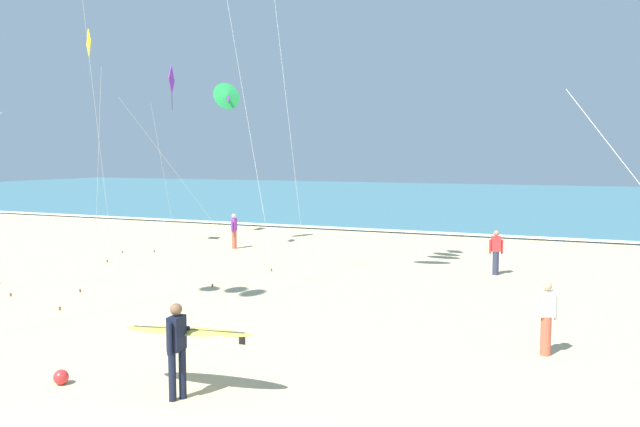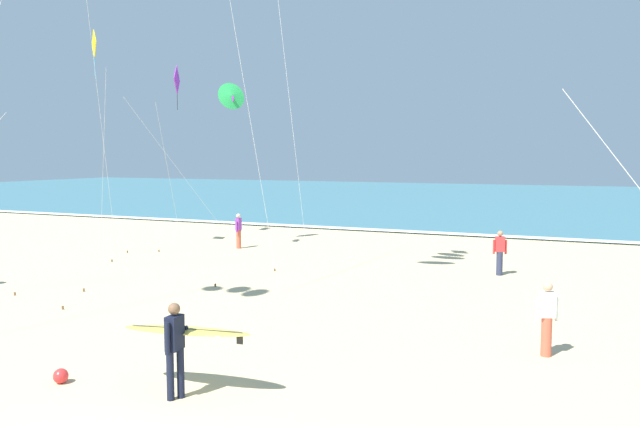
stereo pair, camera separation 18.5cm
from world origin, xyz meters
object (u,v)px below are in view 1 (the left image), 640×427
surfer_trailing (182,338)px  bystander_red_top (496,252)px  beach_ball (61,377)px  kite_diamond_golden_mid (89,51)px  bystander_purple_top (234,231)px  kite_delta_emerald_outer (227,96)px  kite_diamond_violet_extra (171,84)px  bystander_white_top (546,318)px

surfer_trailing → bystander_red_top: 14.32m
surfer_trailing → beach_ball: (-2.41, -0.43, -0.91)m
surfer_trailing → beach_ball: bearing=-169.9°
kite_diamond_golden_mid → bystander_purple_top: kite_diamond_golden_mid is taller
kite_delta_emerald_outer → bystander_purple_top: 6.25m
surfer_trailing → kite_diamond_golden_mid: (-13.37, 12.39, 7.60)m
bystander_purple_top → beach_ball: bearing=-69.8°
kite_diamond_violet_extra → beach_ball: size_ratio=31.09×
surfer_trailing → kite_diamond_violet_extra: kite_diamond_violet_extra is taller
kite_diamond_violet_extra → bystander_purple_top: kite_diamond_violet_extra is taller
kite_diamond_violet_extra → bystander_red_top: 18.18m
kite_diamond_golden_mid → bystander_white_top: size_ratio=6.03×
surfer_trailing → kite_diamond_violet_extra: bearing=126.5°
kite_diamond_golden_mid → beach_ball: size_ratio=34.25×
kite_delta_emerald_outer → bystander_white_top: 19.88m
kite_diamond_violet_extra → bystander_white_top: kite_diamond_violet_extra is taller
surfer_trailing → kite_diamond_violet_extra: 22.79m
kite_delta_emerald_outer → bystander_white_top: kite_delta_emerald_outer is taller
kite_delta_emerald_outer → bystander_red_top: size_ratio=4.79×
kite_diamond_violet_extra → bystander_red_top: size_ratio=5.47×
kite_diamond_golden_mid → beach_ball: bearing=-49.5°
surfer_trailing → beach_ball: 2.61m
kite_diamond_golden_mid → bystander_white_top: bearing=-21.3°
kite_diamond_golden_mid → beach_ball: 18.89m
kite_diamond_violet_extra → bystander_white_top: (18.66, -12.57, -6.96)m
kite_diamond_violet_extra → beach_ball: 22.16m
surfer_trailing → bystander_white_top: surfer_trailing is taller
bystander_red_top → beach_ball: 15.49m
bystander_white_top → beach_ball: size_ratio=5.68×
kite_delta_emerald_outer → kite_diamond_violet_extra: kite_diamond_violet_extra is taller
bystander_white_top → beach_ball: bearing=-146.5°
kite_diamond_golden_mid → bystander_red_top: kite_diamond_golden_mid is taller
surfer_trailing → kite_diamond_golden_mid: kite_diamond_golden_mid is taller
kite_delta_emerald_outer → kite_diamond_violet_extra: size_ratio=0.88×
surfer_trailing → kite_diamond_violet_extra: size_ratio=0.30×
kite_diamond_violet_extra → bystander_purple_top: (4.56, -1.74, -6.96)m
beach_ball → surfer_trailing: bearing=10.1°
bystander_red_top → bystander_white_top: same height
kite_diamond_golden_mid → kite_delta_emerald_outer: (4.18, 4.20, -1.70)m
surfer_trailing → kite_diamond_golden_mid: bearing=137.2°
bystander_purple_top → bystander_white_top: size_ratio=1.00×
bystander_red_top → bystander_purple_top: same height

